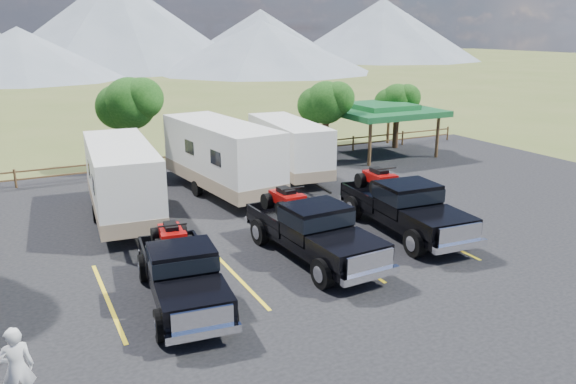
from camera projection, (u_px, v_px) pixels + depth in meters
name	position (u px, v px, depth m)	size (l,w,h in m)	color
ground	(354.00, 316.00, 15.68)	(320.00, 320.00, 0.00)	#4C5B26
asphalt_lot	(303.00, 275.00, 18.24)	(44.00, 34.00, 0.04)	black
stall_lines	(289.00, 263.00, 19.09)	(12.12, 5.50, 0.01)	yellow
tree_ne_a	(325.00, 103.00, 33.16)	(3.11, 2.92, 4.76)	#312213
tree_ne_b	(397.00, 101.00, 36.70)	(2.77, 2.59, 4.27)	#312213
tree_north	(129.00, 104.00, 30.03)	(3.46, 3.24, 5.25)	#312213
rail_fence	(207.00, 157.00, 32.23)	(36.12, 0.12, 1.00)	brown
pavilion	(381.00, 110.00, 35.07)	(6.20, 6.20, 3.22)	brown
rig_left	(181.00, 270.00, 16.22)	(2.59, 6.09, 1.98)	black
rig_center	(312.00, 228.00, 19.34)	(2.60, 6.68, 2.19)	black
rig_right	(403.00, 205.00, 21.79)	(2.75, 6.92, 2.27)	black
trailer_left	(122.00, 181.00, 22.88)	(2.98, 9.29, 3.22)	white
trailer_center	(221.00, 157.00, 26.63)	(3.48, 9.94, 3.44)	white
trailer_right	(289.00, 148.00, 29.83)	(2.79, 8.64, 2.99)	white
person_a	(17.00, 369.00, 11.54)	(0.69, 0.45, 1.90)	silver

